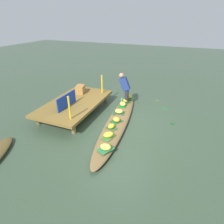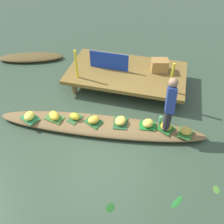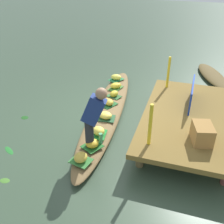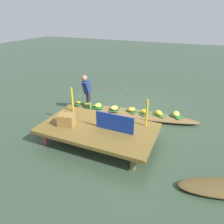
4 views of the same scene
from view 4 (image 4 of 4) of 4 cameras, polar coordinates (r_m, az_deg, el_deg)
canal_water at (r=7.35m, az=4.32°, el=-0.97°), size 40.00×40.00×0.00m
dock_platform at (r=5.75m, az=-3.93°, el=-4.68°), size 3.20×1.80×0.46m
vendor_boat at (r=7.31m, az=4.34°, el=-0.31°), size 4.87×1.22×0.19m
leaf_mat_0 at (r=7.13m, az=12.80°, el=-0.75°), size 0.48×0.36×0.01m
banana_bunch_0 at (r=7.09m, az=12.86°, el=-0.20°), size 0.36×0.37×0.15m
leaf_mat_1 at (r=7.23m, az=5.43°, el=0.23°), size 0.48×0.43×0.01m
banana_bunch_1 at (r=7.20m, az=5.46°, el=0.74°), size 0.35×0.36×0.14m
leaf_mat_2 at (r=7.21m, az=17.34°, el=-1.02°), size 0.50×0.45×0.01m
banana_bunch_2 at (r=7.17m, az=17.42°, el=-0.47°), size 0.25×0.32×0.16m
leaf_mat_3 at (r=7.66m, az=-6.65°, el=1.71°), size 0.45×0.44×0.01m
banana_bunch_3 at (r=7.63m, az=-6.68°, el=2.18°), size 0.34×0.34×0.14m
leaf_mat_4 at (r=7.12m, az=8.94°, el=-0.40°), size 0.34×0.41×0.01m
banana_bunch_4 at (r=7.09m, az=8.98°, el=0.13°), size 0.30×0.26×0.15m
leaf_mat_5 at (r=7.49m, az=-3.92°, el=1.26°), size 0.40×0.33×0.01m
banana_bunch_5 at (r=7.46m, az=-3.94°, el=1.83°), size 0.33×0.34×0.17m
leaf_mat_6 at (r=7.31m, az=0.64°, el=0.66°), size 0.37×0.45×0.01m
banana_bunch_6 at (r=7.28m, az=0.64°, el=1.16°), size 0.28×0.33×0.14m
leaf_mat_7 at (r=7.90m, az=-9.25°, el=2.33°), size 0.36×0.41×0.01m
banana_bunch_7 at (r=7.87m, az=-9.29°, el=2.85°), size 0.29×0.26×0.16m
vendor_person at (r=7.36m, az=-7.02°, el=6.44°), size 0.23×0.48×1.22m
water_bottle at (r=7.46m, az=-6.15°, el=1.91°), size 0.07×0.07×0.22m
market_banner at (r=5.41m, az=0.69°, el=-3.01°), size 1.07×0.04×0.49m
railing_post_west at (r=5.66m, az=9.63°, el=-0.34°), size 0.06×0.06×0.78m
railing_post_east at (r=6.58m, az=-11.00°, el=3.39°), size 0.06×0.06×0.78m
produce_crate at (r=5.86m, az=-12.59°, el=-2.15°), size 0.50×0.42×0.33m
drifting_plant_0 at (r=9.19m, az=-3.78°, el=4.79°), size 0.25×0.32×0.01m
drifting_plant_1 at (r=9.11m, az=3.82°, el=4.61°), size 0.20×0.22×0.01m
drifting_plant_2 at (r=9.17m, az=-8.91°, el=4.49°), size 0.13×0.18×0.01m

